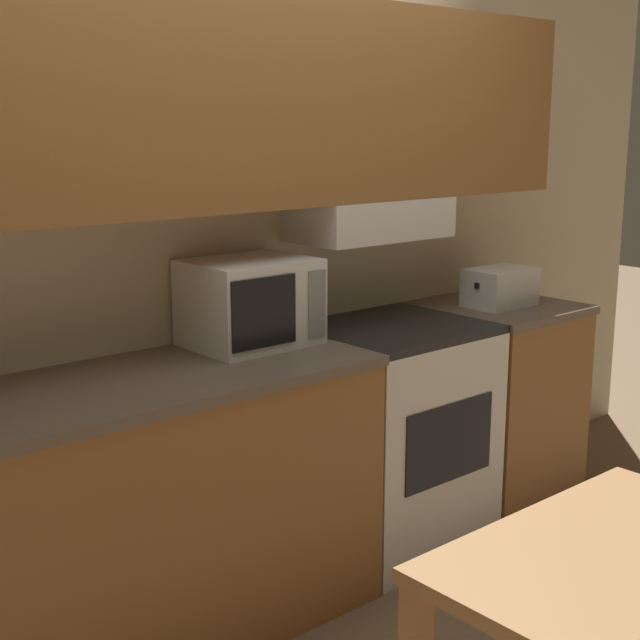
# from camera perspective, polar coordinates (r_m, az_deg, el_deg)

# --- Properties ---
(ground_plane) EXTENTS (16.00, 16.00, 0.00)m
(ground_plane) POSITION_cam_1_polar(r_m,az_deg,el_deg) (3.69, -6.48, -15.05)
(ground_plane) COLOR #7F664C
(wall_back) EXTENTS (5.60, 0.38, 2.55)m
(wall_back) POSITION_cam_1_polar(r_m,az_deg,el_deg) (3.23, -6.20, 9.29)
(wall_back) COLOR beige
(wall_back) RESTS_ON ground_plane
(lower_counter_main) EXTENTS (1.92, 0.64, 0.92)m
(lower_counter_main) POSITION_cam_1_polar(r_m,az_deg,el_deg) (2.95, -13.98, -12.74)
(lower_counter_main) COLOR #936033
(lower_counter_main) RESTS_ON ground_plane
(lower_counter_right_stub) EXTENTS (0.61, 0.64, 0.92)m
(lower_counter_right_stub) POSITION_cam_1_polar(r_m,az_deg,el_deg) (4.13, 11.07, -5.21)
(lower_counter_right_stub) COLOR #936033
(lower_counter_right_stub) RESTS_ON ground_plane
(stove_range) EXTENTS (0.68, 0.62, 0.92)m
(stove_range) POSITION_cam_1_polar(r_m,az_deg,el_deg) (3.67, 4.63, -7.32)
(stove_range) COLOR white
(stove_range) RESTS_ON ground_plane
(microwave) EXTENTS (0.43, 0.36, 0.31)m
(microwave) POSITION_cam_1_polar(r_m,az_deg,el_deg) (3.20, -4.50, 1.14)
(microwave) COLOR white
(microwave) RESTS_ON lower_counter_main
(toaster) EXTENTS (0.31, 0.20, 0.17)m
(toaster) POSITION_cam_1_polar(r_m,az_deg,el_deg) (3.96, 11.44, 2.10)
(toaster) COLOR white
(toaster) RESTS_ON lower_counter_right_stub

